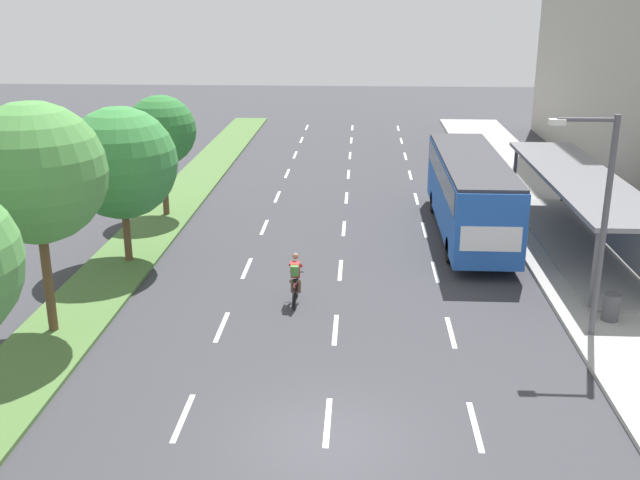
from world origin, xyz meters
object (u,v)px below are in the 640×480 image
at_px(bus_shelter, 585,204).
at_px(median_tree_second, 35,173).
at_px(median_tree_fourth, 161,131).
at_px(trash_bin, 611,307).
at_px(cyclist, 295,281).
at_px(median_tree_third, 121,163).
at_px(streetlight, 599,213).
at_px(bus, 470,188).

height_order(bus_shelter, median_tree_second, median_tree_second).
distance_m(median_tree_second, median_tree_fourth, 12.57).
xyz_separation_m(median_tree_second, trash_bin, (16.93, 1.55, -4.36)).
distance_m(cyclist, median_tree_third, 8.16).
bearing_deg(streetlight, bus, 102.29).
bearing_deg(streetlight, trash_bin, 45.06).
relative_size(streetlight, trash_bin, 7.65).
distance_m(median_tree_fourth, streetlight, 19.71).
bearing_deg(median_tree_second, streetlight, 1.87).
height_order(cyclist, median_tree_fourth, median_tree_fourth).
bearing_deg(median_tree_third, trash_bin, -15.93).
height_order(median_tree_fourth, trash_bin, median_tree_fourth).
xyz_separation_m(bus, cyclist, (-6.64, -7.77, -1.28)).
bearing_deg(trash_bin, bus_shelter, 81.59).
xyz_separation_m(bus, median_tree_second, (-13.73, -10.47, 2.87)).
xyz_separation_m(median_tree_fourth, trash_bin, (16.65, -10.98, -3.39)).
height_order(bus, cyclist, bus).
height_order(median_tree_second, median_tree_fourth, median_tree_second).
relative_size(bus, median_tree_fourth, 2.08).
bearing_deg(bus, streetlight, -77.71).
bearing_deg(trash_bin, median_tree_second, -174.76).
bearing_deg(bus_shelter, median_tree_third, -171.60).
height_order(median_tree_second, trash_bin, median_tree_second).
bearing_deg(trash_bin, median_tree_fourth, 146.60).
bearing_deg(cyclist, trash_bin, -6.68).
relative_size(bus_shelter, streetlight, 2.15).
distance_m(bus, median_tree_third, 14.08).
relative_size(median_tree_second, streetlight, 1.05).
relative_size(cyclist, median_tree_third, 0.31).
relative_size(bus, streetlight, 1.74).
distance_m(cyclist, median_tree_second, 8.64).
bearing_deg(median_tree_fourth, cyclist, -55.27).
bearing_deg(median_tree_second, bus_shelter, 26.21).
bearing_deg(bus, median_tree_second, -142.66).
bearing_deg(bus, trash_bin, -70.26).
height_order(bus_shelter, trash_bin, bus_shelter).
height_order(bus, median_tree_third, median_tree_third).
bearing_deg(median_tree_third, bus, 17.54).
bearing_deg(median_tree_third, bus_shelter, 8.40).
bearing_deg(trash_bin, streetlight, -134.94).
distance_m(bus, streetlight, 10.35).
bearing_deg(cyclist, median_tree_fourth, 124.73).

